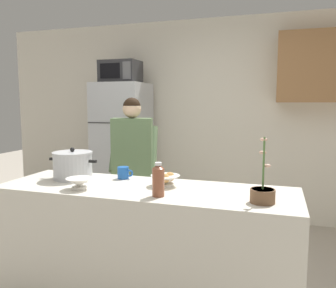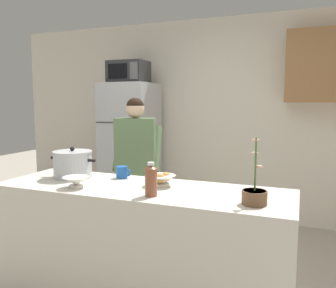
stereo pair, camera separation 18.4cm
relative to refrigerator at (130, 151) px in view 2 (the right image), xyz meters
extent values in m
cube|color=silver|center=(1.05, 0.45, 0.41)|extent=(6.00, 0.12, 2.60)
cube|color=silver|center=(1.05, -1.85, -0.43)|extent=(2.14, 0.68, 0.92)
cube|color=#B7BABF|center=(0.00, 0.00, 0.00)|extent=(0.64, 0.64, 1.77)
cube|color=#333333|center=(0.00, -0.32, 0.39)|extent=(0.63, 0.01, 0.01)
cylinder|color=#B2B2B7|center=(0.18, -0.35, -0.09)|extent=(0.02, 0.02, 0.80)
cube|color=#2D2D30|center=(0.00, -0.02, 1.03)|extent=(0.48, 0.36, 0.28)
cube|color=black|center=(-0.06, -0.20, 1.03)|extent=(0.26, 0.01, 0.18)
cube|color=#59595B|center=(0.17, -0.20, 1.03)|extent=(0.11, 0.01, 0.21)
cylinder|color=#726656|center=(0.63, -0.93, -0.50)|extent=(0.11, 0.11, 0.76)
cylinder|color=#726656|center=(0.49, -0.97, -0.50)|extent=(0.11, 0.11, 0.76)
cube|color=#59724C|center=(0.56, -0.95, 0.18)|extent=(0.44, 0.30, 0.61)
sphere|color=beige|center=(0.56, -0.95, 0.58)|extent=(0.18, 0.18, 0.18)
sphere|color=black|center=(0.56, -0.95, 0.60)|extent=(0.18, 0.18, 0.18)
cylinder|color=#59724C|center=(0.72, -0.78, 0.16)|extent=(0.17, 0.37, 0.47)
cylinder|color=#59724C|center=(0.34, -0.89, 0.16)|extent=(0.17, 0.37, 0.47)
cylinder|color=silver|center=(0.40, -1.76, 0.13)|extent=(0.30, 0.30, 0.20)
cylinder|color=silver|center=(0.40, -1.76, 0.24)|extent=(0.31, 0.31, 0.02)
sphere|color=black|center=(0.40, -1.76, 0.27)|extent=(0.04, 0.04, 0.04)
cube|color=black|center=(0.21, -1.76, 0.18)|extent=(0.06, 0.02, 0.02)
cube|color=black|center=(0.58, -1.76, 0.18)|extent=(0.06, 0.02, 0.02)
cylinder|color=#1E59B2|center=(0.78, -1.64, 0.08)|extent=(0.09, 0.09, 0.10)
torus|color=#1E59B2|center=(0.83, -1.64, 0.08)|extent=(0.06, 0.01, 0.06)
cylinder|color=white|center=(1.18, -1.77, 0.04)|extent=(0.12, 0.12, 0.02)
cone|color=white|center=(1.18, -1.77, 0.08)|extent=(0.21, 0.21, 0.06)
sphere|color=tan|center=(1.14, -1.79, 0.10)|extent=(0.07, 0.07, 0.07)
sphere|color=tan|center=(1.20, -1.74, 0.10)|extent=(0.07, 0.07, 0.07)
sphere|color=tan|center=(1.19, -1.80, 0.10)|extent=(0.07, 0.07, 0.07)
cylinder|color=white|center=(0.63, -2.04, 0.04)|extent=(0.10, 0.10, 0.02)
cone|color=white|center=(0.63, -2.04, 0.08)|extent=(0.19, 0.19, 0.06)
cylinder|color=brown|center=(1.22, -2.04, 0.12)|extent=(0.08, 0.08, 0.18)
cone|color=brown|center=(1.22, -2.04, 0.23)|extent=(0.08, 0.08, 0.03)
cylinder|color=white|center=(1.22, -2.04, 0.25)|extent=(0.04, 0.04, 0.02)
cylinder|color=brown|center=(1.87, -1.98, 0.08)|extent=(0.15, 0.15, 0.09)
cylinder|color=#38281E|center=(1.87, -1.98, 0.11)|extent=(0.14, 0.14, 0.01)
cylinder|color=#4C7238|center=(1.87, -1.98, 0.28)|extent=(0.01, 0.01, 0.32)
ellipsoid|color=#D8A58C|center=(1.89, -1.97, 0.26)|extent=(0.04, 0.03, 0.02)
ellipsoid|color=#D8A58C|center=(1.86, -1.97, 0.34)|extent=(0.04, 0.03, 0.02)
ellipsoid|color=#D8A58C|center=(1.86, -1.97, 0.42)|extent=(0.04, 0.03, 0.02)
camera|label=1|loc=(1.94, -4.08, 0.64)|focal=36.63mm
camera|label=2|loc=(2.11, -4.02, 0.64)|focal=36.63mm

